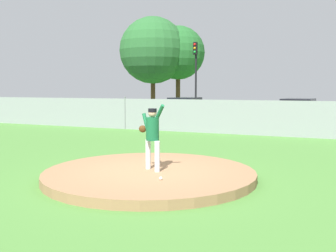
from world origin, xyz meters
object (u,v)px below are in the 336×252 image
at_px(parked_car_teal, 185,111).
at_px(pitcher_youth, 152,132).
at_px(parked_car_burgundy, 298,114).
at_px(baseball, 161,178).
at_px(traffic_light_near, 196,67).
at_px(traffic_cone_orange, 139,115).

bearing_deg(parked_car_teal, pitcher_youth, -71.73).
relative_size(parked_car_teal, parked_car_burgundy, 0.98).
bearing_deg(baseball, traffic_light_near, 107.63).
bearing_deg(baseball, traffic_cone_orange, 119.37).
relative_size(pitcher_youth, traffic_cone_orange, 3.00).
bearing_deg(traffic_light_near, parked_car_teal, -79.99).
distance_m(parked_car_teal, traffic_light_near, 4.89).
height_order(parked_car_teal, traffic_light_near, traffic_light_near).
height_order(parked_car_burgundy, traffic_light_near, traffic_light_near).
xyz_separation_m(pitcher_youth, traffic_light_near, (-5.55, 18.59, 2.62)).
xyz_separation_m(baseball, parked_car_teal, (-5.51, 15.63, 0.54)).
relative_size(pitcher_youth, traffic_light_near, 0.29).
relative_size(parked_car_burgundy, traffic_cone_orange, 7.64).
bearing_deg(parked_car_burgundy, traffic_cone_orange, 167.14).
height_order(parked_car_teal, traffic_cone_orange, parked_car_teal).
bearing_deg(baseball, parked_car_burgundy, 84.31).
height_order(parked_car_teal, parked_car_burgundy, parked_car_burgundy).
bearing_deg(traffic_light_near, pitcher_youth, -73.37).
distance_m(parked_car_teal, traffic_cone_orange, 4.88).
relative_size(parked_car_teal, traffic_light_near, 0.74).
height_order(baseball, traffic_cone_orange, traffic_cone_orange).
relative_size(pitcher_youth, parked_car_teal, 0.40).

